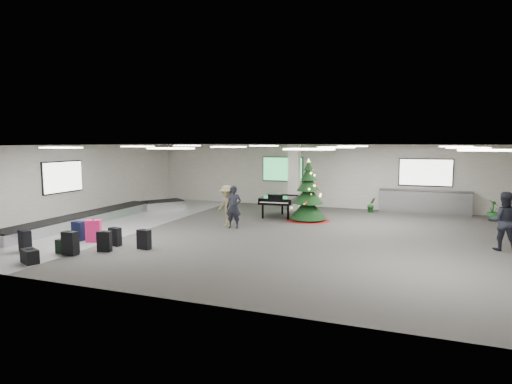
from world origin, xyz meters
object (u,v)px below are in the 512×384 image
(baggage_carousel, at_px, (102,216))
(christmas_tree, at_px, (308,199))
(service_counter, at_px, (424,202))
(potted_plant_right, at_px, (493,210))
(traveler_b, at_px, (227,206))
(grand_piano, at_px, (279,200))
(traveler_bench, at_px, (503,221))
(traveler_a, at_px, (234,207))
(potted_plant_left, at_px, (371,205))
(pink_suitcase, at_px, (94,231))

(baggage_carousel, distance_m, christmas_tree, 8.76)
(service_counter, relative_size, potted_plant_right, 4.55)
(traveler_b, bearing_deg, grand_piano, 93.40)
(traveler_bench, bearing_deg, grand_piano, -18.23)
(traveler_a, xyz_separation_m, traveler_bench, (9.10, -0.26, 0.09))
(baggage_carousel, xyz_separation_m, potted_plant_right, (15.54, 5.73, 0.23))
(grand_piano, xyz_separation_m, traveler_b, (-1.26, -2.78, 0.06))
(potted_plant_left, bearing_deg, service_counter, 13.32)
(service_counter, distance_m, pink_suitcase, 14.45)
(christmas_tree, height_order, traveler_a, christmas_tree)
(pink_suitcase, xyz_separation_m, potted_plant_left, (8.10, 9.43, -0.01))
(traveler_a, bearing_deg, potted_plant_left, 44.53)
(traveler_b, height_order, potted_plant_right, traveler_b)
(traveler_a, relative_size, potted_plant_left, 2.26)
(potted_plant_right, bearing_deg, service_counter, 159.57)
(traveler_a, height_order, potted_plant_right, traveler_a)
(christmas_tree, distance_m, potted_plant_left, 3.90)
(traveler_a, relative_size, potted_plant_right, 1.85)
(baggage_carousel, xyz_separation_m, pink_suitcase, (2.40, -3.26, 0.16))
(christmas_tree, height_order, traveler_bench, christmas_tree)
(christmas_tree, height_order, traveler_b, christmas_tree)
(traveler_a, distance_m, traveler_b, 0.44)
(baggage_carousel, xyz_separation_m, grand_piano, (6.74, 3.51, 0.55))
(traveler_b, bearing_deg, traveler_bench, 24.78)
(pink_suitcase, xyz_separation_m, traveler_a, (3.46, 3.76, 0.45))
(christmas_tree, relative_size, traveler_bench, 1.46)
(potted_plant_left, bearing_deg, traveler_b, -132.61)
(baggage_carousel, height_order, traveler_b, traveler_b)
(traveler_bench, bearing_deg, baggage_carousel, 4.34)
(grand_piano, xyz_separation_m, traveler_bench, (8.23, -3.26, 0.15))
(baggage_carousel, height_order, grand_piano, grand_piano)
(baggage_carousel, relative_size, traveler_bench, 5.34)
(christmas_tree, bearing_deg, pink_suitcase, -132.27)
(grand_piano, bearing_deg, potted_plant_left, 31.89)
(pink_suitcase, xyz_separation_m, grand_piano, (4.34, 6.76, 0.38))
(traveler_a, distance_m, potted_plant_left, 7.35)
(traveler_a, height_order, traveler_bench, traveler_bench)
(grand_piano, bearing_deg, christmas_tree, -19.64)
(service_counter, xyz_separation_m, traveler_b, (-7.36, -6.01, 0.27))
(service_counter, height_order, christmas_tree, christmas_tree)
(christmas_tree, distance_m, traveler_b, 3.59)
(traveler_a, bearing_deg, service_counter, 35.54)
(grand_piano, relative_size, potted_plant_left, 2.67)
(baggage_carousel, height_order, potted_plant_right, potted_plant_right)
(traveler_bench, xyz_separation_m, potted_plant_left, (-4.46, 5.94, -0.54))
(pink_suitcase, relative_size, christmas_tree, 0.29)
(grand_piano, xyz_separation_m, traveler_a, (-0.88, -3.00, 0.06))
(grand_piano, height_order, traveler_a, traveler_a)
(potted_plant_left, bearing_deg, christmas_tree, -127.02)
(service_counter, height_order, grand_piano, service_counter)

